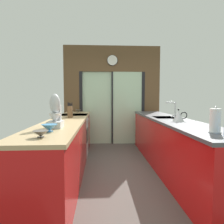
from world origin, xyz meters
TOP-DOWN VIEW (x-y plane):
  - ground_plane at (0.00, 0.60)m, footprint 5.04×7.60m
  - back_wall_unit at (0.00, 2.40)m, footprint 2.64×0.12m
  - left_counter_run at (-0.91, 0.13)m, footprint 0.62×3.80m
  - right_counter_run at (0.91, 0.30)m, footprint 0.62×3.80m
  - sink_faucet at (1.06, 0.55)m, footprint 0.19×0.02m
  - oven_range at (-0.91, 1.25)m, footprint 0.60×0.60m
  - mixing_bowl_near at (-0.89, -1.29)m, footprint 0.15×0.15m
  - mixing_bowl_mid at (-0.89, -0.96)m, footprint 0.17×0.17m
  - mixing_bowl_far at (-0.89, 1.92)m, footprint 0.15×0.15m
  - knife_block at (-0.89, 0.57)m, footprint 0.09×0.14m
  - stand_mixer at (-0.89, -0.66)m, footprint 0.17×0.27m
  - kettle at (0.89, -0.12)m, footprint 0.26×0.18m
  - paper_towel_roll at (0.89, -1.13)m, footprint 0.13×0.13m

SIDE VIEW (x-z plane):
  - ground_plane at x=0.00m, z-range -0.02..0.00m
  - oven_range at x=-0.91m, z-range 0.00..0.92m
  - right_counter_run at x=0.91m, z-range 0.00..0.92m
  - left_counter_run at x=-0.91m, z-range 0.01..0.93m
  - mixing_bowl_near at x=-0.89m, z-range 0.92..0.99m
  - mixing_bowl_far at x=-0.89m, z-range 0.92..0.99m
  - mixing_bowl_mid at x=-0.89m, z-range 0.92..1.00m
  - kettle at x=0.89m, z-range 0.91..1.11m
  - knife_block at x=-0.89m, z-range 0.89..1.18m
  - paper_towel_roll at x=0.89m, z-range 0.90..1.19m
  - stand_mixer at x=-0.89m, z-range 0.87..1.29m
  - sink_faucet at x=1.06m, z-range 0.97..1.26m
  - back_wall_unit at x=0.00m, z-range 0.17..2.87m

